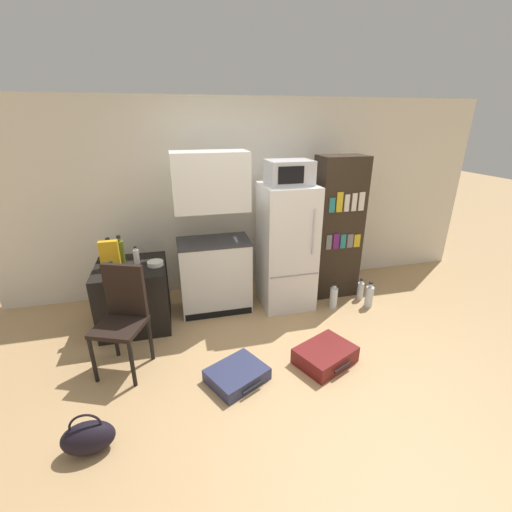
{
  "coord_description": "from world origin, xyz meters",
  "views": [
    {
      "loc": [
        -0.86,
        -2.36,
        2.19
      ],
      "look_at": [
        -0.05,
        0.85,
        0.85
      ],
      "focal_mm": 24.0,
      "sensor_mm": 36.0,
      "label": 1
    }
  ],
  "objects_px": {
    "side_table": "(134,295)",
    "microwave": "(289,172)",
    "bottle_olive_oil": "(120,251)",
    "bottle_amber_beer": "(112,271)",
    "water_bottle_middle": "(360,290)",
    "bookshelf": "(337,228)",
    "water_bottle_front": "(334,297)",
    "bottle_blue_soda": "(109,250)",
    "bottle_milk_white": "(136,257)",
    "refrigerator": "(286,247)",
    "suitcase_large_flat": "(325,355)",
    "chair": "(123,310)",
    "water_bottle_back": "(369,296)",
    "cereal_box": "(110,255)",
    "kitchen_hutch": "(213,242)",
    "bowl": "(155,263)",
    "handbag": "(88,437)"
  },
  "relations": [
    {
      "from": "chair",
      "to": "microwave",
      "type": "bearing_deg",
      "value": 45.74
    },
    {
      "from": "bottle_milk_white",
      "to": "bookshelf",
      "type": "bearing_deg",
      "value": 3.48
    },
    {
      "from": "bottle_amber_beer",
      "to": "bottle_blue_soda",
      "type": "bearing_deg",
      "value": 100.2
    },
    {
      "from": "side_table",
      "to": "kitchen_hutch",
      "type": "xyz_separation_m",
      "value": [
        0.93,
        0.13,
        0.5
      ]
    },
    {
      "from": "bottle_olive_oil",
      "to": "water_bottle_back",
      "type": "relative_size",
      "value": 0.9
    },
    {
      "from": "microwave",
      "to": "bottle_amber_beer",
      "type": "relative_size",
      "value": 2.71
    },
    {
      "from": "side_table",
      "to": "water_bottle_middle",
      "type": "relative_size",
      "value": 2.55
    },
    {
      "from": "water_bottle_front",
      "to": "water_bottle_middle",
      "type": "distance_m",
      "value": 0.45
    },
    {
      "from": "water_bottle_back",
      "to": "bottle_amber_beer",
      "type": "bearing_deg",
      "value": 179.53
    },
    {
      "from": "cereal_box",
      "to": "bottle_amber_beer",
      "type": "bearing_deg",
      "value": -79.67
    },
    {
      "from": "refrigerator",
      "to": "bowl",
      "type": "bearing_deg",
      "value": -175.6
    },
    {
      "from": "kitchen_hutch",
      "to": "bottle_milk_white",
      "type": "xyz_separation_m",
      "value": [
        -0.85,
        -0.1,
        -0.06
      ]
    },
    {
      "from": "microwave",
      "to": "kitchen_hutch",
      "type": "bearing_deg",
      "value": 175.24
    },
    {
      "from": "microwave",
      "to": "water_bottle_back",
      "type": "relative_size",
      "value": 1.46
    },
    {
      "from": "kitchen_hutch",
      "to": "side_table",
      "type": "bearing_deg",
      "value": -172.09
    },
    {
      "from": "bottle_blue_soda",
      "to": "bottle_milk_white",
      "type": "distance_m",
      "value": 0.37
    },
    {
      "from": "suitcase_large_flat",
      "to": "bottle_milk_white",
      "type": "bearing_deg",
      "value": 121.07
    },
    {
      "from": "bottle_amber_beer",
      "to": "chair",
      "type": "xyz_separation_m",
      "value": [
        0.11,
        -0.43,
        -0.21
      ]
    },
    {
      "from": "bookshelf",
      "to": "water_bottle_back",
      "type": "relative_size",
      "value": 5.27
    },
    {
      "from": "water_bottle_back",
      "to": "bookshelf",
      "type": "bearing_deg",
      "value": 118.85
    },
    {
      "from": "cereal_box",
      "to": "water_bottle_middle",
      "type": "relative_size",
      "value": 1.03
    },
    {
      "from": "kitchen_hutch",
      "to": "bottle_olive_oil",
      "type": "relative_size",
      "value": 6.15
    },
    {
      "from": "bottle_milk_white",
      "to": "water_bottle_middle",
      "type": "distance_m",
      "value": 2.78
    },
    {
      "from": "bookshelf",
      "to": "water_bottle_front",
      "type": "xyz_separation_m",
      "value": [
        -0.17,
        -0.4,
        -0.76
      ]
    },
    {
      "from": "bottle_blue_soda",
      "to": "chair",
      "type": "xyz_separation_m",
      "value": [
        0.21,
        -0.95,
        -0.24
      ]
    },
    {
      "from": "bottle_amber_beer",
      "to": "suitcase_large_flat",
      "type": "relative_size",
      "value": 0.28
    },
    {
      "from": "bottle_amber_beer",
      "to": "handbag",
      "type": "height_order",
      "value": "bottle_amber_beer"
    },
    {
      "from": "bottle_blue_soda",
      "to": "bottle_milk_white",
      "type": "height_order",
      "value": "bottle_blue_soda"
    },
    {
      "from": "water_bottle_front",
      "to": "handbag",
      "type": "bearing_deg",
      "value": -151.05
    },
    {
      "from": "refrigerator",
      "to": "water_bottle_front",
      "type": "bearing_deg",
      "value": -27.31
    },
    {
      "from": "water_bottle_middle",
      "to": "microwave",
      "type": "bearing_deg",
      "value": 170.18
    },
    {
      "from": "bottle_olive_oil",
      "to": "suitcase_large_flat",
      "type": "relative_size",
      "value": 0.47
    },
    {
      "from": "bottle_milk_white",
      "to": "handbag",
      "type": "relative_size",
      "value": 0.57
    },
    {
      "from": "side_table",
      "to": "microwave",
      "type": "height_order",
      "value": "microwave"
    },
    {
      "from": "refrigerator",
      "to": "suitcase_large_flat",
      "type": "xyz_separation_m",
      "value": [
        0.0,
        -1.22,
        -0.67
      ]
    },
    {
      "from": "side_table",
      "to": "water_bottle_middle",
      "type": "distance_m",
      "value": 2.78
    },
    {
      "from": "suitcase_large_flat",
      "to": "water_bottle_back",
      "type": "relative_size",
      "value": 1.92
    },
    {
      "from": "bottle_milk_white",
      "to": "bowl",
      "type": "distance_m",
      "value": 0.22
    },
    {
      "from": "microwave",
      "to": "handbag",
      "type": "relative_size",
      "value": 1.38
    },
    {
      "from": "bottle_amber_beer",
      "to": "bottle_milk_white",
      "type": "distance_m",
      "value": 0.38
    },
    {
      "from": "kitchen_hutch",
      "to": "bookshelf",
      "type": "bearing_deg",
      "value": 1.75
    },
    {
      "from": "bottle_blue_soda",
      "to": "handbag",
      "type": "distance_m",
      "value": 2.0
    },
    {
      "from": "bottle_olive_oil",
      "to": "bottle_amber_beer",
      "type": "xyz_separation_m",
      "value": [
        -0.04,
        -0.43,
        -0.05
      ]
    },
    {
      "from": "water_bottle_front",
      "to": "water_bottle_back",
      "type": "bearing_deg",
      "value": -11.56
    },
    {
      "from": "bottle_blue_soda",
      "to": "bottle_amber_beer",
      "type": "bearing_deg",
      "value": -79.8
    },
    {
      "from": "bowl",
      "to": "water_bottle_front",
      "type": "relative_size",
      "value": 0.51
    },
    {
      "from": "refrigerator",
      "to": "water_bottle_middle",
      "type": "relative_size",
      "value": 5.17
    },
    {
      "from": "refrigerator",
      "to": "cereal_box",
      "type": "height_order",
      "value": "refrigerator"
    },
    {
      "from": "bottle_olive_oil",
      "to": "bottle_amber_beer",
      "type": "distance_m",
      "value": 0.43
    },
    {
      "from": "microwave",
      "to": "suitcase_large_flat",
      "type": "height_order",
      "value": "microwave"
    }
  ]
}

